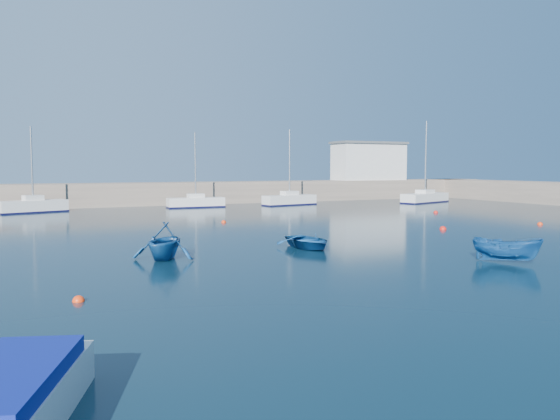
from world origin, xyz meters
name	(u,v)px	position (x,y,z in m)	size (l,w,h in m)	color
ground	(392,275)	(0.00, 0.00, 0.00)	(220.00, 220.00, 0.00)	#0A202E
back_wall	(153,194)	(0.00, 46.00, 1.30)	(96.00, 4.50, 2.60)	gray
right_arm	(523,192)	(44.00, 32.00, 1.30)	(4.50, 32.00, 2.60)	gray
harbor_office	(369,162)	(30.00, 46.00, 5.10)	(10.00, 4.00, 5.00)	silver
sailboat_5	(33,206)	(-12.85, 39.88, 0.67)	(6.44, 3.55, 8.34)	silver
sailboat_6	(196,202)	(3.34, 39.84, 0.60)	(6.22, 1.89, 8.18)	silver
sailboat_7	(290,199)	(14.30, 38.95, 0.65)	(6.79, 2.95, 8.72)	silver
sailboat_8	(425,197)	(31.56, 35.89, 0.64)	(8.01, 4.57, 10.04)	silver
motorboat_3	(9,403)	(-13.73, -8.16, 0.51)	(3.10, 4.96, 1.10)	silver
dinghy_center	(308,241)	(0.40, 8.05, 0.38)	(2.63, 3.68, 0.76)	navy
dinghy_left	(164,241)	(-7.49, 7.74, 0.89)	(2.91, 3.37, 1.78)	navy
dinghy_right	(507,250)	(6.64, 0.24, 0.59)	(1.16, 3.07, 1.19)	navy
buoy_0	(79,301)	(-11.93, 0.79, 0.00)	(0.40, 0.40, 0.40)	#FF370D
buoy_1	(443,229)	(13.24, 11.93, 0.00)	(0.48, 0.48, 0.48)	red
buoy_2	(540,225)	(22.27, 11.37, 0.00)	(0.41, 0.41, 0.41)	#FF370D
buoy_3	(224,223)	(0.77, 23.07, 0.00)	(0.39, 0.39, 0.39)	#FF370D
buoy_4	(436,213)	(22.39, 23.28, 0.00)	(0.44, 0.44, 0.44)	red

